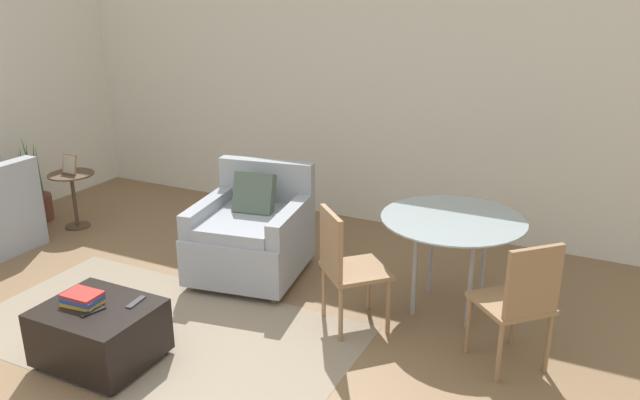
{
  "coord_description": "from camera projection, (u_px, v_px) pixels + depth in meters",
  "views": [
    {
      "loc": [
        2.55,
        -2.13,
        2.37
      ],
      "look_at": [
        0.49,
        2.04,
        0.75
      ],
      "focal_mm": 35.0,
      "sensor_mm": 36.0,
      "label": 1
    }
  ],
  "objects": [
    {
      "name": "dining_table",
      "position": [
        452.0,
        229.0,
        4.6
      ],
      "size": [
        1.06,
        1.06,
        0.74
      ],
      "color": "#99A8AD",
      "rests_on": "ground_plane"
    },
    {
      "name": "book_stack",
      "position": [
        82.0,
        299.0,
        4.02
      ],
      "size": [
        0.26,
        0.18,
        0.08
      ],
      "color": "gold",
      "rests_on": "ottoman"
    },
    {
      "name": "tv_remote_primary",
      "position": [
        136.0,
        302.0,
        4.05
      ],
      "size": [
        0.06,
        0.17,
        0.01
      ],
      "color": "#333338",
      "rests_on": "ottoman"
    },
    {
      "name": "area_rug",
      "position": [
        161.0,
        331.0,
        4.49
      ],
      "size": [
        2.82,
        1.51,
        0.01
      ],
      "color": "gray",
      "rests_on": "ground_plane"
    },
    {
      "name": "dining_chair_near_right",
      "position": [
        520.0,
        298.0,
        3.88
      ],
      "size": [
        0.59,
        0.59,
        0.9
      ],
      "color": "#93704C",
      "rests_on": "ground_plane"
    },
    {
      "name": "ottoman",
      "position": [
        100.0,
        332.0,
        4.06
      ],
      "size": [
        0.72,
        0.6,
        0.41
      ],
      "color": "black",
      "rests_on": "ground_plane"
    },
    {
      "name": "side_table",
      "position": [
        73.0,
        189.0,
        6.29
      ],
      "size": [
        0.44,
        0.44,
        0.57
      ],
      "color": "#4C3828",
      "rests_on": "ground_plane"
    },
    {
      "name": "tv_remote_secondary",
      "position": [
        93.0,
        312.0,
        3.93
      ],
      "size": [
        0.08,
        0.17,
        0.01
      ],
      "color": "black",
      "rests_on": "ottoman"
    },
    {
      "name": "armchair",
      "position": [
        252.0,
        234.0,
        5.27
      ],
      "size": [
        1.0,
        1.07,
        0.91
      ],
      "color": "#999EA8",
      "rests_on": "ground_plane"
    },
    {
      "name": "picture_frame",
      "position": [
        69.0,
        164.0,
        6.2
      ],
      "size": [
        0.18,
        0.07,
        0.2
      ],
      "color": "#8C6647",
      "rests_on": "side_table"
    },
    {
      "name": "potted_plant",
      "position": [
        35.0,
        200.0,
        6.53
      ],
      "size": [
        0.33,
        0.33,
        0.93
      ],
      "color": "brown",
      "rests_on": "ground_plane"
    },
    {
      "name": "dining_chair_near_left",
      "position": [
        344.0,
        262.0,
        4.39
      ],
      "size": [
        0.59,
        0.59,
        0.9
      ],
      "color": "#93704C",
      "rests_on": "ground_plane"
    },
    {
      "name": "wall_back",
      "position": [
        347.0,
        88.0,
        6.29
      ],
      "size": [
        12.0,
        0.06,
        2.75
      ],
      "color": "silver",
      "rests_on": "ground_plane"
    }
  ]
}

